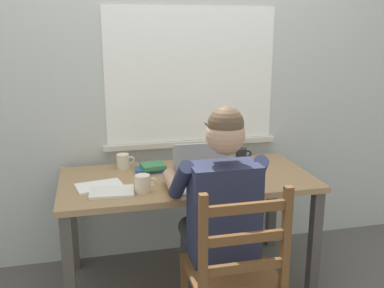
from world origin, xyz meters
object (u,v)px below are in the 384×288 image
desk (187,190)px  book_stack_main (151,168)px  coffee_mug_white (123,161)px  coffee_mug_dark (242,155)px  coffee_mug_spare (143,184)px  computer_mouse (247,183)px  laptop (204,175)px  seated_person (218,208)px  wooden_chair (234,274)px

desk → book_stack_main: 0.28m
coffee_mug_white → book_stack_main: coffee_mug_white is taller
coffee_mug_dark → coffee_mug_spare: (-0.73, -0.44, 0.01)m
coffee_mug_dark → book_stack_main: size_ratio=0.57×
computer_mouse → coffee_mug_white: bearing=143.6°
coffee_mug_white → laptop: bearing=-43.6°
coffee_mug_white → book_stack_main: 0.20m
computer_mouse → coffee_mug_white: (-0.67, 0.49, 0.03)m
desk → coffee_mug_dark: 0.51m
coffee_mug_white → coffee_mug_spare: coffee_mug_spare is taller
coffee_mug_white → coffee_mug_dark: coffee_mug_white is taller
seated_person → book_stack_main: size_ratio=6.35×
desk → computer_mouse: size_ratio=15.29×
seated_person → coffee_mug_spare: seated_person is taller
coffee_mug_dark → seated_person: bearing=-118.6°
laptop → book_stack_main: laptop is taller
wooden_chair → coffee_mug_dark: wooden_chair is taller
coffee_mug_dark → coffee_mug_spare: size_ratio=0.90×
laptop → book_stack_main: bearing=130.3°
coffee_mug_spare → book_stack_main: bearing=74.7°
wooden_chair → computer_mouse: wooden_chair is taller
coffee_mug_dark → book_stack_main: (-0.63, -0.08, -0.02)m
coffee_mug_white → book_stack_main: size_ratio=0.60×
laptop → coffee_mug_spare: laptop is taller
coffee_mug_white → coffee_mug_dark: bearing=-1.7°
seated_person → wooden_chair: 0.36m
desk → wooden_chair: wooden_chair is taller
seated_person → wooden_chair: (-0.00, -0.28, -0.22)m
seated_person → coffee_mug_dark: seated_person is taller
book_stack_main → wooden_chair: bearing=-73.5°
coffee_mug_white → coffee_mug_spare: bearing=-81.3°
computer_mouse → coffee_mug_spare: 0.60m
seated_person → coffee_mug_spare: bearing=145.7°
desk → book_stack_main: book_stack_main is taller
desk → wooden_chair: (0.06, -0.73, -0.16)m
seated_person → coffee_mug_spare: size_ratio=10.04×
laptop → seated_person: bearing=-90.1°
desk → coffee_mug_white: (-0.36, 0.26, 0.13)m
wooden_chair → computer_mouse: size_ratio=9.30×
desk → coffee_mug_spare: 0.38m
computer_mouse → coffee_mug_spare: coffee_mug_spare is taller
computer_mouse → coffee_mug_spare: bearing=176.9°
wooden_chair → coffee_mug_white: wooden_chair is taller
coffee_mug_dark → coffee_mug_spare: coffee_mug_spare is taller
seated_person → coffee_mug_white: (-0.43, 0.71, 0.08)m
coffee_mug_white → wooden_chair: bearing=-66.4°
desk → coffee_mug_dark: bearing=28.3°
desk → computer_mouse: computer_mouse is taller
book_stack_main → laptop: bearing=-49.7°
coffee_mug_spare → coffee_mug_dark: bearing=30.9°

